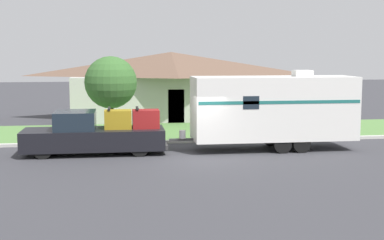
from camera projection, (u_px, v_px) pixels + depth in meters
ground_plane at (197, 158)px, 22.22m from camera, size 120.00×120.00×0.00m
curb_strip at (186, 141)px, 25.89m from camera, size 80.00×0.30×0.14m
lawn_strip at (178, 131)px, 29.49m from camera, size 80.00×7.00×0.03m
house_across_street at (171, 84)px, 35.81m from camera, size 13.84×6.82×4.38m
pickup_truck at (95, 134)px, 22.98m from camera, size 6.13×2.03×2.00m
travel_trailer at (274, 108)px, 23.92m from camera, size 8.33×2.22×3.57m
mailbox at (296, 117)px, 27.21m from camera, size 0.48×0.20×1.39m
tree_in_yard at (111, 83)px, 26.81m from camera, size 2.63×2.63×4.17m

